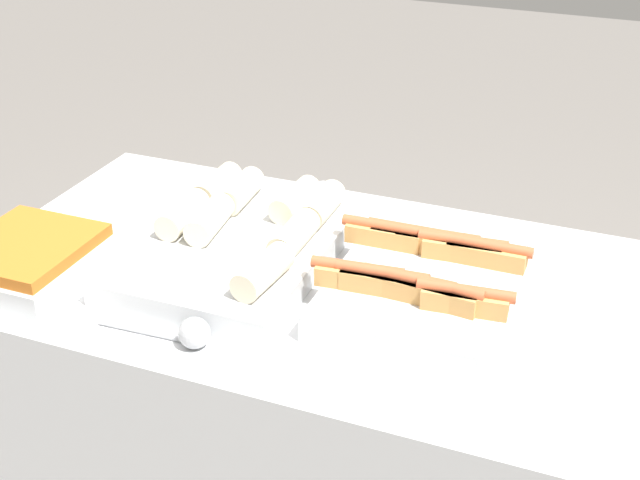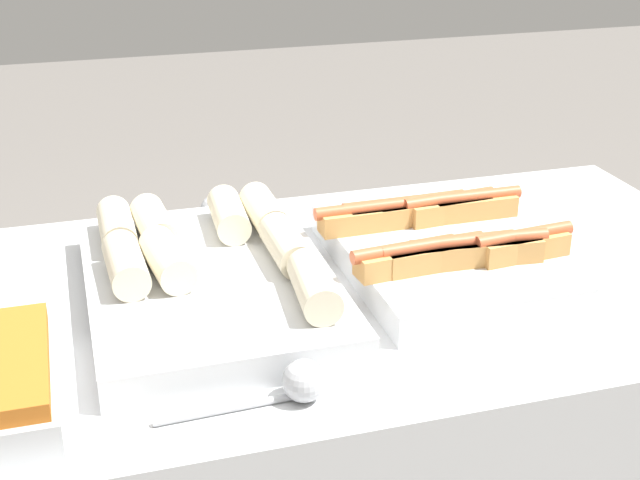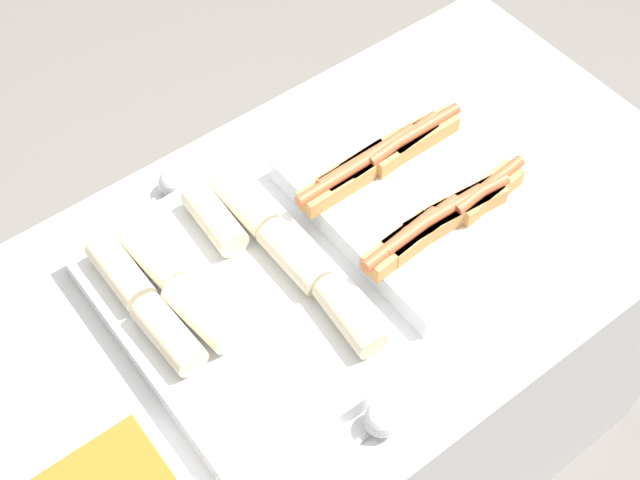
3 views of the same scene
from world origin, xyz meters
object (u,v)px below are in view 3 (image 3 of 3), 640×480
at_px(serving_spoon_near, 377,424).
at_px(tray_hotdogs, 410,198).
at_px(serving_spoon_far, 169,186).
at_px(tray_wraps, 231,301).

bearing_deg(serving_spoon_near, tray_hotdogs, 42.75).
bearing_deg(tray_hotdogs, serving_spoon_near, -137.25).
bearing_deg(tray_hotdogs, serving_spoon_far, 137.49).
bearing_deg(serving_spoon_far, serving_spoon_near, -89.74).
bearing_deg(tray_wraps, serving_spoon_far, 79.36).
bearing_deg(tray_hotdogs, tray_wraps, 177.80).
bearing_deg(serving_spoon_near, tray_wraps, 100.15).
distance_m(tray_hotdogs, serving_spoon_near, 0.44).
height_order(tray_wraps, serving_spoon_near, tray_wraps).
distance_m(tray_wraps, serving_spoon_near, 0.32).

